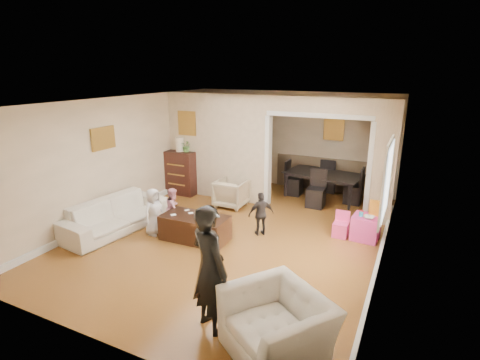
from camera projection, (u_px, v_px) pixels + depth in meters
The scene contains 27 objects.
floor at pixel (236, 233), 7.48m from camera, with size 7.00×7.00×0.00m, color #935D26.
partition_left at pixel (218, 147), 9.24m from camera, with size 2.75×0.18×2.60m, color beige.
partition_right at pixel (383, 163), 7.63m from camera, with size 0.55×0.18×2.60m, color beige.
partition_header at pixel (320, 105), 7.89m from camera, with size 2.22×0.18×0.35m, color beige.
window_pane at pixel (387, 181), 5.56m from camera, with size 0.03×0.95×1.10m, color white.
framed_art_partition at pixel (187, 123), 9.34m from camera, with size 0.45×0.03×0.55m, color brown.
framed_art_sofa_wall at pixel (103, 138), 7.58m from camera, with size 0.03×0.55×0.40m, color brown.
framed_art_alcove at pixel (334, 128), 9.51m from camera, with size 0.45×0.03×0.55m, color brown.
sofa at pixel (116, 215), 7.52m from camera, with size 2.22×0.87×0.65m, color white.
armchair_back at pixel (231, 193), 8.85m from camera, with size 0.69×0.71×0.65m, color tan.
armchair_front at pixel (277, 326), 4.21m from camera, with size 1.13×0.99×0.74m, color white.
dresser at pixel (181, 172), 9.71m from camera, with size 0.82×0.46×1.13m, color black.
table_lamp at pixel (180, 144), 9.50m from camera, with size 0.22×0.22×0.36m, color beige.
potted_plant at pixel (187, 146), 9.42m from camera, with size 0.27×0.24×0.31m, color #517D37.
coffee_table at pixel (195, 228), 7.13m from camera, with size 1.27×0.64×0.48m, color #341B10.
coffee_cup at pixel (198, 215), 6.96m from camera, with size 0.11×0.11×0.10m, color silver.
play_table at pixel (366, 227), 7.15m from camera, with size 0.49×0.49×0.47m, color #E93D9F.
cereal_box at pixel (375, 208), 7.08m from camera, with size 0.20×0.07×0.30m, color yellow.
cyan_cup at pixel (361, 214), 7.07m from camera, with size 0.08×0.08×0.08m, color teal.
toy_block at pixel (361, 212), 7.23m from camera, with size 0.08×0.06×0.05m, color red.
play_bowl at pixel (369, 217), 6.95m from camera, with size 0.20×0.20×0.05m, color silver.
dining_table at pixel (323, 186), 9.36m from camera, with size 1.86×1.04×0.66m, color black.
adult_person at pixel (209, 269), 4.52m from camera, with size 0.60×0.40×1.65m, color black.
child_kneel_a at pixel (154, 212), 7.29m from camera, with size 0.46×0.30×0.94m, color silver.
child_kneel_b at pixel (174, 208), 7.63m from camera, with size 0.41×0.32×0.85m, color pink.
child_toddler at pixel (261, 214), 7.28m from camera, with size 0.51×0.21×0.87m, color black.
craft_papers at pixel (194, 215), 7.10m from camera, with size 0.89×0.46×0.00m.
Camera 1 is at (3.06, -6.15, 3.15)m, focal length 27.90 mm.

